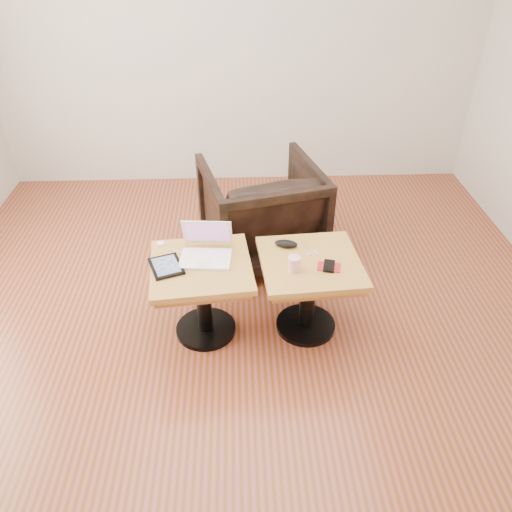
{
  "coord_description": "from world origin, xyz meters",
  "views": [
    {
      "loc": [
        -0.02,
        -2.45,
        2.31
      ],
      "look_at": [
        0.08,
        -0.02,
        0.6
      ],
      "focal_mm": 35.0,
      "sensor_mm": 36.0,
      "label": 1
    }
  ],
  "objects_px": {
    "side_table_left": "(202,282)",
    "side_table_right": "(309,278)",
    "laptop": "(206,250)",
    "armchair": "(261,211)",
    "striped_cup": "(294,264)"
  },
  "relations": [
    {
      "from": "armchair",
      "to": "side_table_left",
      "type": "bearing_deg",
      "value": 51.13
    },
    {
      "from": "side_table_left",
      "to": "striped_cup",
      "type": "relative_size",
      "value": 6.91
    },
    {
      "from": "laptop",
      "to": "striped_cup",
      "type": "distance_m",
      "value": 0.55
    },
    {
      "from": "armchair",
      "to": "striped_cup",
      "type": "bearing_deg",
      "value": 84.18
    },
    {
      "from": "laptop",
      "to": "side_table_right",
      "type": "bearing_deg",
      "value": -2.31
    },
    {
      "from": "side_table_right",
      "to": "laptop",
      "type": "distance_m",
      "value": 0.66
    },
    {
      "from": "side_table_left",
      "to": "striped_cup",
      "type": "xyz_separation_m",
      "value": [
        0.55,
        -0.09,
        0.18
      ]
    },
    {
      "from": "side_table_left",
      "to": "laptop",
      "type": "bearing_deg",
      "value": 64.51
    },
    {
      "from": "laptop",
      "to": "side_table_left",
      "type": "bearing_deg",
      "value": -105.19
    },
    {
      "from": "side_table_left",
      "to": "armchair",
      "type": "xyz_separation_m",
      "value": [
        0.41,
        0.89,
        -0.02
      ]
    },
    {
      "from": "side_table_right",
      "to": "striped_cup",
      "type": "relative_size",
      "value": 6.77
    },
    {
      "from": "side_table_left",
      "to": "side_table_right",
      "type": "xyz_separation_m",
      "value": [
        0.66,
        0.01,
        0.0
      ]
    },
    {
      "from": "side_table_left",
      "to": "side_table_right",
      "type": "distance_m",
      "value": 0.66
    },
    {
      "from": "side_table_right",
      "to": "laptop",
      "type": "relative_size",
      "value": 1.98
    },
    {
      "from": "striped_cup",
      "to": "armchair",
      "type": "distance_m",
      "value": 1.01
    }
  ]
}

